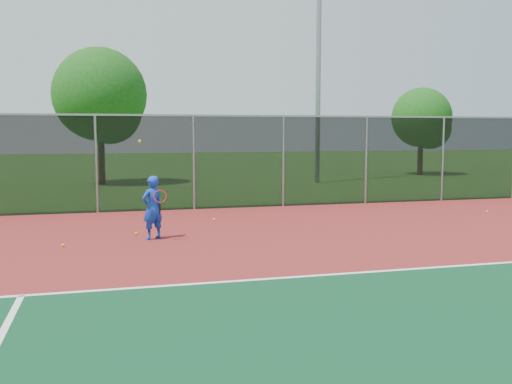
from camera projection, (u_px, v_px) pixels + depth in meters
The scene contains 10 objects.
court_apron at pixel (462, 283), 9.50m from camera, with size 30.00×20.00×0.02m, color maroon.
fence_back at pixel (283, 160), 18.95m from camera, with size 30.00×0.06×3.03m.
tennis_player at pixel (152, 207), 13.22m from camera, with size 0.64×0.70×2.31m.
practice_ball_0 at pixel (214, 220), 15.97m from camera, with size 0.07×0.07×0.07m, color #C6D118.
practice_ball_1 at pixel (63, 245), 12.39m from camera, with size 0.07×0.07×0.07m, color #C6D118.
practice_ball_3 at pixel (136, 233), 13.83m from camera, with size 0.07×0.07×0.07m, color #C6D118.
practice_ball_4 at pixel (487, 212), 17.57m from camera, with size 0.07×0.07×0.07m, color #C6D118.
floodlight_n at pixel (319, 47), 27.25m from camera, with size 0.90×0.40×11.48m.
tree_back_left at pixel (102, 99), 26.59m from camera, with size 4.36×4.36×6.41m.
tree_back_mid at pixel (424, 120), 32.51m from camera, with size 3.40×3.40×4.99m.
Camera 1 is at (-5.68, -6.10, 2.54)m, focal length 40.00 mm.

